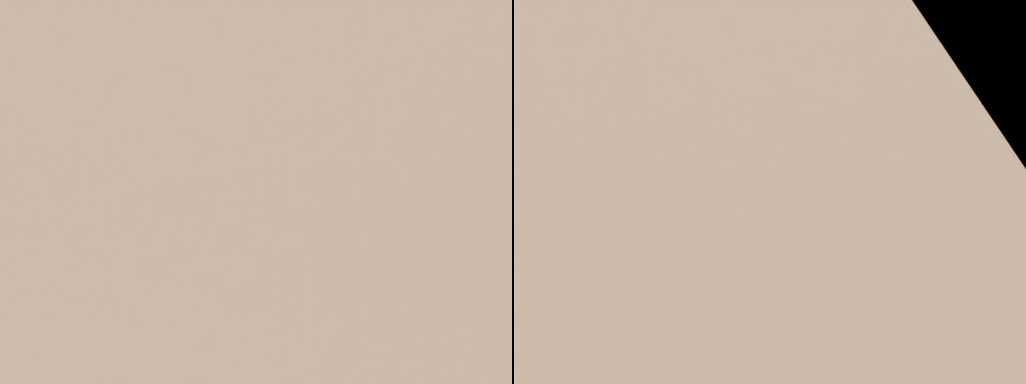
% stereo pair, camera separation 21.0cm
% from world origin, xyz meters
% --- Properties ---
extents(ground, '(12.00, 12.00, 0.00)m').
position_xyz_m(ground, '(0.00, 0.00, 0.00)').
color(ground, brown).
extents(armchair, '(0.77, 0.79, 0.87)m').
position_xyz_m(armchair, '(-0.72, 0.28, 0.36)').
color(armchair, tan).
rests_on(armchair, ground).
extents(laptop_desk, '(0.56, 0.44, 0.48)m').
position_xyz_m(laptop_desk, '(0.37, 0.96, 0.42)').
color(laptop_desk, olive).
rests_on(laptop_desk, ground).
extents(laptop, '(0.33, 0.27, 0.21)m').
position_xyz_m(laptop, '(0.37, 1.00, 0.53)').
color(laptop, silver).
rests_on(laptop, laptop_desk).
extents(wicker_hamper, '(0.45, 0.45, 0.48)m').
position_xyz_m(wicker_hamper, '(0.35, -0.15, 0.24)').
color(wicker_hamper, brown).
rests_on(wicker_hamper, ground).
extents(book_stack_hamper, '(0.26, 0.23, 0.09)m').
position_xyz_m(book_stack_hamper, '(0.34, -0.15, 0.52)').
color(book_stack_hamper, red).
rests_on(book_stack_hamper, wicker_hamper).
extents(yellow_mug, '(0.08, 0.08, 0.10)m').
position_xyz_m(yellow_mug, '(0.35, -0.16, 0.62)').
color(yellow_mug, yellow).
rests_on(yellow_mug, book_stack_hamper).
extents(tv_remote, '(0.06, 0.16, 0.02)m').
position_xyz_m(tv_remote, '(0.45, -0.23, 0.49)').
color(tv_remote, '#262628').
rests_on(tv_remote, wicker_hamper).
extents(ottoman, '(0.40, 0.40, 0.36)m').
position_xyz_m(ottoman, '(1.08, -0.45, 0.31)').
color(ottoman, '#AD8442').
rests_on(ottoman, ground).
extents(circular_rug, '(1.29, 1.29, 0.01)m').
position_xyz_m(circular_rug, '(0.95, 0.88, 0.01)').
color(circular_rug, beige).
rests_on(circular_rug, ground).
extents(pet_bowl_steel, '(0.20, 0.20, 0.05)m').
position_xyz_m(pet_bowl_steel, '(2.08, -0.39, 0.03)').
color(pet_bowl_steel, silver).
rests_on(pet_bowl_steel, ground).
extents(pet_bowl_teal, '(0.20, 0.20, 0.05)m').
position_xyz_m(pet_bowl_teal, '(2.41, -0.49, 0.03)').
color(pet_bowl_teal, teal).
rests_on(pet_bowl_teal, ground).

